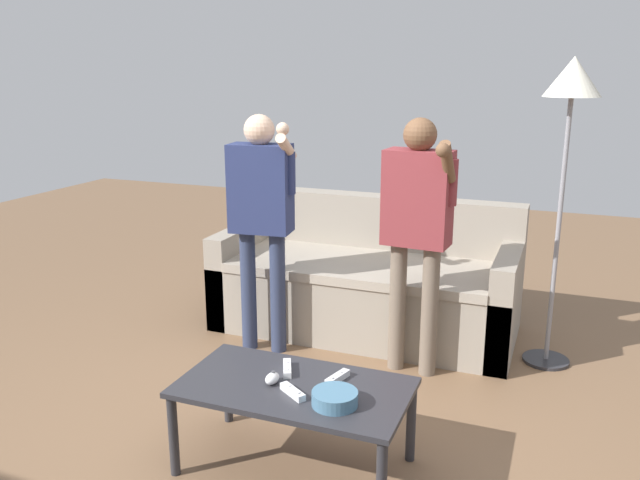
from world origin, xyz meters
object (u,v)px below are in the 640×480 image
at_px(game_remote_wand_near, 337,378).
at_px(coffee_table, 294,395).
at_px(game_remote_wand_far, 287,368).
at_px(game_remote_nunchuk, 272,378).
at_px(player_left, 261,206).
at_px(snack_bowl, 335,398).
at_px(player_right, 417,217).
at_px(couch, 368,284).
at_px(floor_lamp, 571,105).
at_px(game_remote_wand_spare, 293,392).

bearing_deg(game_remote_wand_near, coffee_table, -147.09).
relative_size(coffee_table, game_remote_wand_far, 6.44).
height_order(game_remote_nunchuk, player_left, player_left).
distance_m(snack_bowl, player_right, 1.35).
xyz_separation_m(couch, player_right, (0.45, -0.57, 0.63)).
height_order(couch, player_left, player_left).
distance_m(couch, floor_lamp, 1.75).
bearing_deg(game_remote_wand_spare, snack_bowl, -3.57).
relative_size(snack_bowl, floor_lamp, 0.11).
xyz_separation_m(floor_lamp, game_remote_wand_near, (-0.85, -1.46, -1.14)).
distance_m(couch, game_remote_wand_near, 1.65).
bearing_deg(player_right, coffee_table, -102.91).
bearing_deg(coffee_table, game_remote_wand_spare, -69.80).
distance_m(game_remote_nunchuk, game_remote_wand_near, 0.29).
distance_m(game_remote_wand_near, game_remote_wand_far, 0.25).
height_order(snack_bowl, game_remote_wand_near, snack_bowl).
distance_m(coffee_table, game_remote_wand_spare, 0.11).
distance_m(coffee_table, game_remote_nunchuk, 0.12).
xyz_separation_m(player_left, game_remote_wand_spare, (0.73, -1.20, -0.52)).
xyz_separation_m(player_right, player_left, (-0.96, -0.04, -0.00)).
bearing_deg(player_right, couch, 128.71).
height_order(couch, player_right, player_right).
distance_m(game_remote_wand_near, game_remote_wand_spare, 0.23).
bearing_deg(game_remote_wand_near, couch, 102.48).
relative_size(couch, game_remote_wand_spare, 13.64).
bearing_deg(game_remote_nunchuk, couch, 93.14).
bearing_deg(game_remote_wand_near, player_right, 84.63).
relative_size(coffee_table, snack_bowl, 5.27).
bearing_deg(game_remote_nunchuk, floor_lamp, 55.11).
distance_m(couch, snack_bowl, 1.87).
distance_m(floor_lamp, player_left, 1.88).
xyz_separation_m(floor_lamp, game_remote_wand_spare, (-0.98, -1.66, -1.14)).
bearing_deg(player_right, game_remote_wand_near, -95.37).
distance_m(couch, coffee_table, 1.73).
bearing_deg(player_right, game_remote_nunchuk, -107.06).
distance_m(snack_bowl, game_remote_wand_near, 0.21).
relative_size(snack_bowl, game_remote_wand_far, 1.22).
height_order(coffee_table, game_remote_wand_spare, game_remote_wand_spare).
bearing_deg(couch, game_remote_nunchuk, -86.86).
relative_size(player_right, game_remote_wand_near, 9.90).
height_order(coffee_table, floor_lamp, floor_lamp).
relative_size(player_left, game_remote_wand_near, 9.87).
bearing_deg(couch, game_remote_wand_spare, -82.97).
distance_m(snack_bowl, game_remote_wand_spare, 0.20).
height_order(floor_lamp, player_left, floor_lamp).
bearing_deg(couch, game_remote_wand_far, -86.11).
height_order(coffee_table, game_remote_nunchuk, game_remote_nunchuk).
bearing_deg(coffee_table, snack_bowl, -23.21).
relative_size(coffee_table, game_remote_wand_near, 6.72).
height_order(coffee_table, player_left, player_left).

